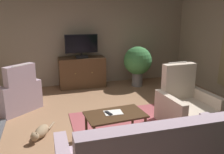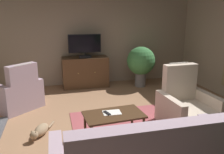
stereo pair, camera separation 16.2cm
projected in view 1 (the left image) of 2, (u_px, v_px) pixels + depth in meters
The scene contains 12 objects.
ground_plane at pixel (121, 129), 4.44m from camera, with size 6.69×6.75×0.04m, color #936B4C.
wall_back at pixel (88, 41), 6.99m from camera, with size 6.69×0.10×2.57m, color gray.
rug_central at pixel (129, 126), 4.48m from camera, with size 2.06×1.82×0.01m, color #9E474C.
tv_cabinet at pixel (82, 73), 6.82m from camera, with size 1.30×0.57×0.86m.
television at pixel (81, 45), 6.56m from camera, with size 0.91×0.20×0.65m.
coffee_table at pixel (115, 117), 3.94m from camera, with size 1.02×0.65×0.47m.
tv_remote at pixel (109, 113), 3.92m from camera, with size 0.17×0.05×0.02m, color black.
folded_newspaper at pixel (113, 112), 3.97m from camera, with size 0.30×0.22×0.01m, color silver.
armchair_by_fireplace at pixel (186, 107), 4.56m from camera, with size 0.97×0.95×1.14m.
armchair_beside_cabinet at pixel (15, 95), 5.19m from camera, with size 1.23×1.22×1.07m.
potted_plant_small_fern_corner at pixel (138, 62), 6.82m from camera, with size 0.81×0.81×1.16m.
cat at pixel (41, 132), 4.08m from camera, with size 0.41×0.64×0.21m.
Camera 1 is at (-1.29, -3.82, 2.08)m, focal length 38.02 mm.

